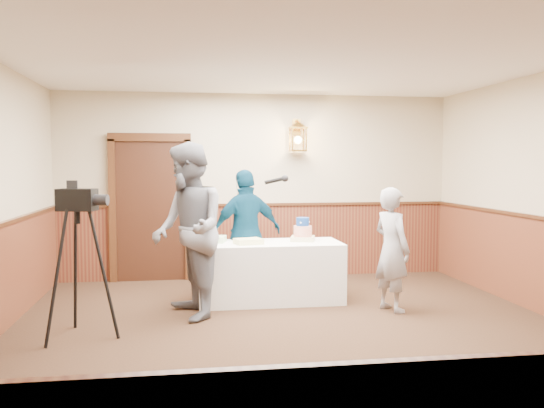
{
  "coord_description": "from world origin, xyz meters",
  "views": [
    {
      "loc": [
        -1.1,
        -5.24,
        1.74
      ],
      "look_at": [
        -0.04,
        1.7,
        1.25
      ],
      "focal_mm": 38.0,
      "sensor_mm": 36.0,
      "label": 1
    }
  ],
  "objects_px": {
    "baker": "(392,249)",
    "assistant_p": "(247,232)",
    "sheet_cake_yellow": "(248,241)",
    "tiered_cake": "(303,232)",
    "sheet_cake_green": "(212,239)",
    "interviewer": "(188,231)",
    "tv_camera_rig": "(79,271)",
    "display_table": "(270,272)"
  },
  "relations": [
    {
      "from": "baker",
      "to": "assistant_p",
      "type": "distance_m",
      "value": 1.95
    },
    {
      "from": "sheet_cake_yellow",
      "to": "tiered_cake",
      "type": "bearing_deg",
      "value": 14.24
    },
    {
      "from": "assistant_p",
      "to": "sheet_cake_green",
      "type": "bearing_deg",
      "value": 13.08
    },
    {
      "from": "sheet_cake_green",
      "to": "interviewer",
      "type": "relative_size",
      "value": 0.17
    },
    {
      "from": "tiered_cake",
      "to": "tv_camera_rig",
      "type": "relative_size",
      "value": 0.24
    },
    {
      "from": "sheet_cake_green",
      "to": "tv_camera_rig",
      "type": "height_order",
      "value": "tv_camera_rig"
    },
    {
      "from": "sheet_cake_green",
      "to": "interviewer",
      "type": "xyz_separation_m",
      "value": [
        -0.3,
        -0.79,
        0.21
      ]
    },
    {
      "from": "baker",
      "to": "tv_camera_rig",
      "type": "distance_m",
      "value": 3.51
    },
    {
      "from": "tiered_cake",
      "to": "display_table",
      "type": "bearing_deg",
      "value": -170.3
    },
    {
      "from": "display_table",
      "to": "tv_camera_rig",
      "type": "distance_m",
      "value": 2.47
    },
    {
      "from": "assistant_p",
      "to": "baker",
      "type": "bearing_deg",
      "value": 127.97
    },
    {
      "from": "display_table",
      "to": "sheet_cake_green",
      "type": "height_order",
      "value": "sheet_cake_green"
    },
    {
      "from": "sheet_cake_yellow",
      "to": "assistant_p",
      "type": "xyz_separation_m",
      "value": [
        0.03,
        0.51,
        0.05
      ]
    },
    {
      "from": "interviewer",
      "to": "tiered_cake",
      "type": "bearing_deg",
      "value": 102.64
    },
    {
      "from": "interviewer",
      "to": "baker",
      "type": "height_order",
      "value": "interviewer"
    },
    {
      "from": "tiered_cake",
      "to": "assistant_p",
      "type": "xyz_separation_m",
      "value": [
        -0.69,
        0.33,
        -0.03
      ]
    },
    {
      "from": "display_table",
      "to": "sheet_cake_yellow",
      "type": "distance_m",
      "value": 0.51
    },
    {
      "from": "display_table",
      "to": "assistant_p",
      "type": "bearing_deg",
      "value": 121.73
    },
    {
      "from": "tiered_cake",
      "to": "tv_camera_rig",
      "type": "xyz_separation_m",
      "value": [
        -2.55,
        -1.33,
        -0.2
      ]
    },
    {
      "from": "sheet_cake_yellow",
      "to": "sheet_cake_green",
      "type": "distance_m",
      "value": 0.5
    },
    {
      "from": "interviewer",
      "to": "assistant_p",
      "type": "relative_size",
      "value": 1.19
    },
    {
      "from": "assistant_p",
      "to": "tv_camera_rig",
      "type": "xyz_separation_m",
      "value": [
        -1.86,
        -1.66,
        -0.16
      ]
    },
    {
      "from": "display_table",
      "to": "tiered_cake",
      "type": "relative_size",
      "value": 4.97
    },
    {
      "from": "display_table",
      "to": "sheet_cake_yellow",
      "type": "bearing_deg",
      "value": -159.01
    },
    {
      "from": "sheet_cake_green",
      "to": "assistant_p",
      "type": "xyz_separation_m",
      "value": [
        0.47,
        0.28,
        0.05
      ]
    },
    {
      "from": "sheet_cake_yellow",
      "to": "interviewer",
      "type": "distance_m",
      "value": 0.95
    },
    {
      "from": "sheet_cake_yellow",
      "to": "sheet_cake_green",
      "type": "xyz_separation_m",
      "value": [
        -0.44,
        0.23,
        0.01
      ]
    },
    {
      "from": "display_table",
      "to": "baker",
      "type": "xyz_separation_m",
      "value": [
        1.35,
        -0.7,
        0.36
      ]
    },
    {
      "from": "sheet_cake_yellow",
      "to": "tv_camera_rig",
      "type": "relative_size",
      "value": 0.21
    },
    {
      "from": "baker",
      "to": "tiered_cake",
      "type": "bearing_deg",
      "value": 28.67
    },
    {
      "from": "sheet_cake_yellow",
      "to": "baker",
      "type": "bearing_deg",
      "value": -19.96
    },
    {
      "from": "display_table",
      "to": "tv_camera_rig",
      "type": "bearing_deg",
      "value": -149.22
    },
    {
      "from": "sheet_cake_yellow",
      "to": "interviewer",
      "type": "height_order",
      "value": "interviewer"
    },
    {
      "from": "interviewer",
      "to": "assistant_p",
      "type": "xyz_separation_m",
      "value": [
        0.77,
        1.06,
        -0.16
      ]
    },
    {
      "from": "display_table",
      "to": "assistant_p",
      "type": "relative_size",
      "value": 1.08
    },
    {
      "from": "interviewer",
      "to": "baker",
      "type": "xyz_separation_m",
      "value": [
        2.38,
        -0.04,
        -0.26
      ]
    },
    {
      "from": "display_table",
      "to": "sheet_cake_yellow",
      "type": "xyz_separation_m",
      "value": [
        -0.28,
        -0.11,
        0.41
      ]
    },
    {
      "from": "tv_camera_rig",
      "to": "assistant_p",
      "type": "bearing_deg",
      "value": 54.5
    },
    {
      "from": "sheet_cake_green",
      "to": "baker",
      "type": "xyz_separation_m",
      "value": [
        2.07,
        -0.83,
        -0.06
      ]
    },
    {
      "from": "sheet_cake_yellow",
      "to": "baker",
      "type": "relative_size",
      "value": 0.22
    },
    {
      "from": "sheet_cake_yellow",
      "to": "tv_camera_rig",
      "type": "height_order",
      "value": "tv_camera_rig"
    },
    {
      "from": "tiered_cake",
      "to": "sheet_cake_green",
      "type": "xyz_separation_m",
      "value": [
        -1.16,
        0.05,
        -0.08
      ]
    }
  ]
}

